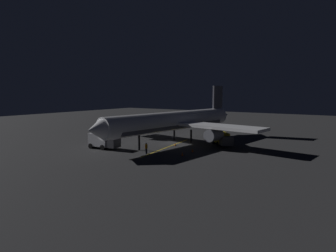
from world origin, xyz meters
name	(u,v)px	position (x,y,z in m)	size (l,w,h in m)	color
ground_plane	(174,144)	(0.00, 0.00, -0.10)	(180.00, 180.00, 0.20)	#29292A
apron_guide_stripe	(168,147)	(-1.23, 4.00, 0.00)	(0.24, 18.11, 0.01)	gold
airliner	(176,122)	(-0.09, -0.62, 4.10)	(34.36, 38.91, 11.11)	white
baggage_truck	(103,141)	(7.25, 11.31, 1.32)	(5.74, 2.59, 2.64)	silver
catering_truck	(222,139)	(-8.67, -2.76, 1.20)	(5.25, 5.46, 2.33)	gold
ground_crew_worker	(146,148)	(-1.47, 10.40, 0.89)	(0.40, 0.40, 1.74)	black
traffic_cone_near_left	(193,151)	(-7.00, 5.29, 0.25)	(0.50, 0.50, 0.55)	#EA590F
traffic_cone_near_right	(175,144)	(-1.67, 2.15, 0.25)	(0.50, 0.50, 0.55)	#EA590F
traffic_cone_under_wing	(182,154)	(-7.04, 8.59, 0.25)	(0.50, 0.50, 0.55)	#EA590F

